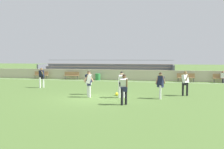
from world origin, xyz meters
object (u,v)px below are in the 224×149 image
(trash_bin, at_px, (98,77))
(player_white_challenging, at_px, (124,87))
(bench_far_right, at_px, (186,77))
(player_dark_wide_right, at_px, (160,83))
(bench_centre_sideline, at_px, (41,74))
(bench_far_left, at_px, (72,75))
(soccer_ball, at_px, (117,94))
(spectator_seated, at_px, (223,76))
(bench_near_bin, at_px, (222,77))
(player_white_pressing_high, at_px, (122,82))
(bleacher_stand, at_px, (104,70))
(player_dark_overlapping, at_px, (89,81))
(player_white_on_ball, at_px, (185,81))
(player_dark_wide_left, at_px, (42,76))
(player_white_trailing_run, at_px, (89,82))

(trash_bin, height_order, player_white_challenging, player_white_challenging)
(bench_far_right, height_order, player_dark_wide_right, player_dark_wide_right)
(bench_centre_sideline, bearing_deg, bench_far_left, 0.00)
(bench_far_left, bearing_deg, soccer_ball, -53.78)
(spectator_seated, distance_m, player_dark_wide_right, 12.29)
(bench_near_bin, relative_size, player_white_pressing_high, 1.08)
(bleacher_stand, relative_size, trash_bin, 22.90)
(player_dark_overlapping, relative_size, player_white_on_ball, 0.98)
(bench_far_right, xyz_separation_m, player_white_challenging, (-4.25, -13.24, 0.44))
(bench_centre_sideline, relative_size, spectator_seated, 1.49)
(soccer_ball, bearing_deg, player_white_challenging, -71.00)
(player_dark_wide_left, bearing_deg, bleacher_stand, 76.45)
(bench_far_left, xyz_separation_m, player_dark_wide_right, (10.43, -10.86, 0.43))
(player_white_on_ball, bearing_deg, player_dark_wide_left, 171.69)
(player_white_pressing_high, distance_m, player_white_trailing_run, 2.09)
(bench_far_left, distance_m, trash_bin, 3.25)
(bench_centre_sideline, distance_m, bench_near_bin, 20.31)
(soccer_ball, bearing_deg, player_white_on_ball, 12.29)
(bench_far_left, distance_m, player_white_challenging, 15.78)
(trash_bin, distance_m, player_dark_wide_right, 12.92)
(bench_centre_sideline, height_order, soccer_ball, bench_centre_sideline)
(bench_far_left, distance_m, spectator_seated, 16.37)
(player_white_pressing_high, height_order, player_white_trailing_run, player_white_trailing_run)
(bench_far_left, distance_m, player_white_trailing_run, 12.82)
(trash_bin, bearing_deg, player_white_on_ball, -46.43)
(spectator_seated, relative_size, player_white_trailing_run, 0.72)
(bench_centre_sideline, relative_size, bench_far_right, 1.00)
(player_dark_wide_right, xyz_separation_m, player_dark_wide_left, (-9.91, 3.18, 0.03))
(bench_centre_sideline, distance_m, player_dark_wide_right, 18.02)
(bench_centre_sideline, bearing_deg, bleacher_stand, 24.22)
(bench_far_left, xyz_separation_m, soccer_ball, (7.57, -10.33, -0.44))
(player_white_trailing_run, bearing_deg, spectator_seated, 47.16)
(player_white_trailing_run, height_order, player_dark_wide_right, player_white_trailing_run)
(soccer_ball, bearing_deg, player_dark_overlapping, 178.27)
(player_white_pressing_high, bearing_deg, player_dark_wide_left, 155.79)
(player_white_pressing_high, bearing_deg, spectator_seated, 52.70)
(spectator_seated, distance_m, player_white_on_ball, 10.22)
(player_white_trailing_run, relative_size, player_dark_wide_left, 1.00)
(spectator_seated, xyz_separation_m, player_dark_wide_right, (-5.95, -10.75, 0.27))
(bench_far_right, bearing_deg, player_white_on_ball, -94.96)
(bleacher_stand, bearing_deg, player_white_on_ball, -54.72)
(bleacher_stand, bearing_deg, trash_bin, -88.15)
(bench_centre_sideline, xyz_separation_m, player_white_pressing_high, (11.98, -11.06, 0.45))
(bench_far_left, relative_size, spectator_seated, 1.49)
(player_white_on_ball, distance_m, soccer_ball, 4.63)
(player_dark_overlapping, distance_m, player_dark_wide_right, 4.90)
(trash_bin, height_order, player_dark_overlapping, player_dark_overlapping)
(bench_far_left, distance_m, player_white_pressing_high, 13.68)
(bleacher_stand, bearing_deg, player_dark_overlapping, -79.76)
(bench_far_right, xyz_separation_m, spectator_seated, (3.55, -0.12, 0.16))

